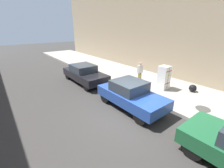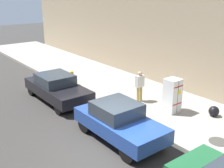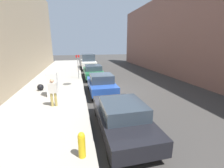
# 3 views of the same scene
# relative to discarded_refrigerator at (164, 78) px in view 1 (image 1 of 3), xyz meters

# --- Properties ---
(ground_plane) EXTENTS (80.00, 80.00, 0.00)m
(ground_plane) POSITION_rel_discarded_refrigerator_xyz_m (3.90, 0.67, -0.96)
(ground_plane) COLOR #383533
(sidewalk_slab) EXTENTS (4.74, 44.00, 0.18)m
(sidewalk_slab) POSITION_rel_discarded_refrigerator_xyz_m (-0.29, 0.67, -0.87)
(sidewalk_slab) COLOR #9E998E
(sidewalk_slab) RESTS_ON ground
(building_facade_near) EXTENTS (1.77, 39.60, 10.43)m
(building_facade_near) POSITION_rel_discarded_refrigerator_xyz_m (-3.54, 0.67, 4.25)
(building_facade_near) COLOR tan
(building_facade_near) RESTS_ON ground
(discarded_refrigerator) EXTENTS (0.66, 0.64, 1.57)m
(discarded_refrigerator) POSITION_rel_discarded_refrigerator_xyz_m (0.00, 0.00, 0.00)
(discarded_refrigerator) COLOR white
(discarded_refrigerator) RESTS_ON sidewalk_slab
(manhole_cover) EXTENTS (0.70, 0.70, 0.02)m
(manhole_cover) POSITION_rel_discarded_refrigerator_xyz_m (0.72, 2.90, -0.78)
(manhole_cover) COLOR #47443F
(manhole_cover) RESTS_ON sidewalk_slab
(fire_hydrant) EXTENTS (0.22, 0.22, 0.84)m
(fire_hydrant) POSITION_rel_discarded_refrigerator_xyz_m (1.65, -6.15, -0.35)
(fire_hydrant) COLOR gold
(fire_hydrant) RESTS_ON sidewalk_slab
(trash_bag) EXTENTS (0.46, 0.46, 0.46)m
(trash_bag) POSITION_rel_discarded_refrigerator_xyz_m (-1.10, 1.49, -0.55)
(trash_bag) COLOR black
(trash_bag) RESTS_ON sidewalk_slab
(pedestrian_walking_far) EXTENTS (0.45, 0.22, 1.55)m
(pedestrian_walking_far) POSITION_rel_discarded_refrigerator_xyz_m (0.29, -1.83, 0.09)
(pedestrian_walking_far) COLOR #A8934C
(pedestrian_walking_far) RESTS_ON sidewalk_slab
(parked_sedan_dark) EXTENTS (1.80, 4.33, 1.37)m
(parked_sedan_dark) POSITION_rel_discarded_refrigerator_xyz_m (3.28, -4.87, -0.26)
(parked_sedan_dark) COLOR black
(parked_sedan_dark) RESTS_ON ground
(parked_hatchback_blue) EXTENTS (1.75, 3.86, 1.46)m
(parked_hatchback_blue) POSITION_rel_discarded_refrigerator_xyz_m (3.28, 0.21, -0.21)
(parked_hatchback_blue) COLOR #23479E
(parked_hatchback_blue) RESTS_ON ground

